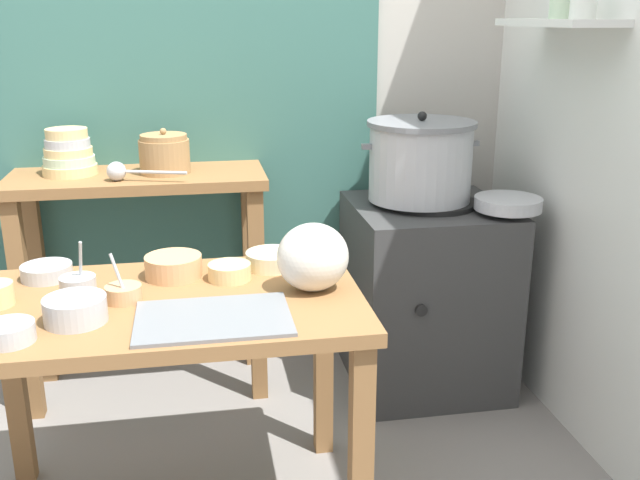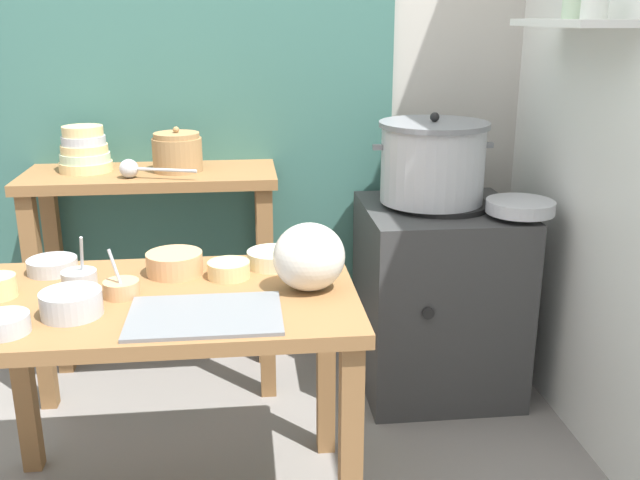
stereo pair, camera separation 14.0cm
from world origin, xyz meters
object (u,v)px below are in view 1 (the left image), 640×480
prep_bowl_2 (75,309)px  ladle (120,171)px  prep_bowl_6 (123,292)px  back_shelf_table (141,230)px  clay_pot (165,154)px  prep_bowl_3 (9,332)px  prep_table (168,335)px  prep_bowl_5 (173,266)px  bowl_stack_enamel (69,154)px  steamer_pot (420,160)px  prep_bowl_1 (78,284)px  wide_pan (508,203)px  stove_block (426,294)px  prep_bowl_0 (272,259)px  prep_bowl_8 (229,271)px  prep_bowl_4 (47,271)px  plastic_bag (313,257)px  serving_tray (213,318)px

prep_bowl_2 → ladle: bearing=86.3°
prep_bowl_6 → back_shelf_table: bearing=90.3°
clay_pot → prep_bowl_3: (-0.35, -1.06, -0.23)m
prep_table → prep_bowl_5: size_ratio=6.47×
prep_table → back_shelf_table: 0.85m
bowl_stack_enamel → prep_bowl_2: 1.03m
steamer_pot → prep_bowl_1: 1.38m
bowl_stack_enamel → prep_bowl_3: (-0.00, -1.09, -0.23)m
wide_pan → prep_bowl_6: (-1.36, -0.53, -0.06)m
prep_table → prep_bowl_2: bearing=-151.7°
prep_bowl_6 → stove_block: bearing=32.5°
prep_table → back_shelf_table: bearing=97.8°
back_shelf_table → prep_bowl_0: back_shelf_table is taller
prep_bowl_8 → prep_bowl_1: bearing=-174.8°
prep_bowl_2 → back_shelf_table: bearing=83.8°
prep_bowl_0 → prep_table: bearing=-146.6°
clay_pot → prep_bowl_4: (-0.34, -0.61, -0.23)m
back_shelf_table → wide_pan: size_ratio=3.84×
prep_table → prep_bowl_8: (0.19, 0.12, 0.14)m
back_shelf_table → prep_bowl_0: 0.77m
wide_pan → prep_bowl_2: wide_pan is taller
prep_bowl_3 → prep_bowl_5: bearing=45.4°
stove_block → back_shelf_table: bearing=173.4°
plastic_bag → back_shelf_table: bearing=122.2°
prep_table → prep_bowl_4: size_ratio=7.36×
prep_bowl_0 → prep_bowl_5: (-0.30, -0.04, 0.01)m
ladle → plastic_bag: 0.95m
back_shelf_table → prep_bowl_3: (-0.25, -1.06, 0.07)m
prep_bowl_4 → prep_bowl_8: prep_bowl_8 is taller
clay_pot → prep_bowl_4: 0.74m
bowl_stack_enamel → prep_bowl_5: bowl_stack_enamel is taller
prep_bowl_0 → prep_bowl_6: (-0.43, -0.21, -0.00)m
prep_table → stove_block: 1.25m
prep_bowl_1 → prep_bowl_8: prep_bowl_1 is taller
clay_pot → prep_bowl_0: size_ratio=1.16×
ladle → prep_bowl_2: (-0.05, -0.85, -0.18)m
stove_block → prep_bowl_3: (-1.37, -0.93, 0.36)m
bowl_stack_enamel → prep_bowl_6: 0.94m
serving_tray → prep_bowl_3: (-0.49, -0.04, 0.02)m
back_shelf_table → prep_bowl_4: 0.66m
steamer_pot → serving_tray: size_ratio=1.17×
prep_bowl_0 → prep_bowl_1: (-0.57, -0.13, 0.00)m
prep_bowl_3 → prep_bowl_6: bearing=40.8°
prep_bowl_1 → prep_bowl_4: (-0.11, 0.14, -0.00)m
prep_bowl_1 → prep_bowl_2: prep_bowl_1 is taller
clay_pot → bowl_stack_enamel: size_ratio=0.94×
steamer_pot → prep_bowl_2: bearing=-144.3°
prep_table → clay_pot: 0.92m
bowl_stack_enamel → prep_bowl_2: (0.14, -1.00, -0.22)m
steamer_pot → prep_bowl_5: steamer_pot is taller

